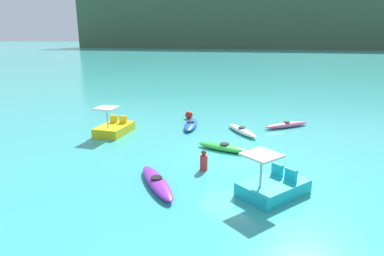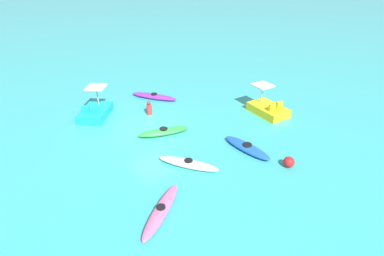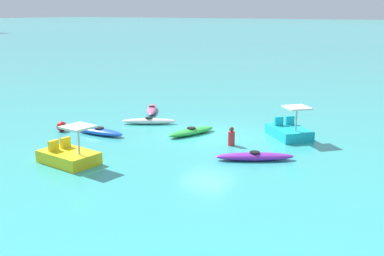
# 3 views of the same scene
# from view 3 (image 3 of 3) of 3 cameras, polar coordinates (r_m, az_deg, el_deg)

# --- Properties ---
(ground_plane) EXTENTS (600.00, 600.00, 0.00)m
(ground_plane) POSITION_cam_3_polar(r_m,az_deg,el_deg) (23.86, 1.87, -0.87)
(ground_plane) COLOR #38ADA8
(kayak_blue) EXTENTS (0.80, 2.86, 0.37)m
(kayak_blue) POSITION_cam_3_polar(r_m,az_deg,el_deg) (24.37, -11.04, -0.41)
(kayak_blue) COLOR blue
(kayak_blue) RESTS_ON ground_plane
(kayak_green) EXTENTS (2.88, 1.63, 0.37)m
(kayak_green) POSITION_cam_3_polar(r_m,az_deg,el_deg) (23.90, -0.09, -0.43)
(kayak_green) COLOR green
(kayak_green) RESTS_ON ground_plane
(kayak_white) EXTENTS (2.05, 2.86, 0.37)m
(kayak_white) POSITION_cam_3_polar(r_m,az_deg,el_deg) (26.26, -5.20, 0.83)
(kayak_white) COLOR white
(kayak_white) RESTS_ON ground_plane
(kayak_purple) EXTENTS (2.28, 3.15, 0.37)m
(kayak_purple) POSITION_cam_3_polar(r_m,az_deg,el_deg) (20.05, 7.52, -3.41)
(kayak_purple) COLOR purple
(kayak_purple) RESTS_ON ground_plane
(kayak_pink) EXTENTS (2.94, 2.18, 0.37)m
(kayak_pink) POSITION_cam_3_polar(r_m,az_deg,el_deg) (29.37, -4.85, 2.25)
(kayak_pink) COLOR pink
(kayak_pink) RESTS_ON ground_plane
(pedal_boat_cyan) EXTENTS (2.75, 2.77, 1.68)m
(pedal_boat_cyan) POSITION_cam_3_polar(r_m,az_deg,el_deg) (23.83, 11.57, -0.33)
(pedal_boat_cyan) COLOR #19B7C6
(pedal_boat_cyan) RESTS_ON ground_plane
(pedal_boat_yellow) EXTENTS (1.77, 2.59, 1.68)m
(pedal_boat_yellow) POSITION_cam_3_polar(r_m,az_deg,el_deg) (20.09, -14.55, -3.19)
(pedal_boat_yellow) COLOR yellow
(pedal_boat_yellow) RESTS_ON ground_plane
(buoy_red) EXTENTS (0.52, 0.52, 0.52)m
(buoy_red) POSITION_cam_3_polar(r_m,az_deg,el_deg) (25.47, -15.37, 0.19)
(buoy_red) COLOR red
(buoy_red) RESTS_ON ground_plane
(person_near_shore) EXTENTS (0.39, 0.39, 0.88)m
(person_near_shore) POSITION_cam_3_polar(r_m,az_deg,el_deg) (22.06, 4.75, -1.11)
(person_near_shore) COLOR red
(person_near_shore) RESTS_ON ground_plane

